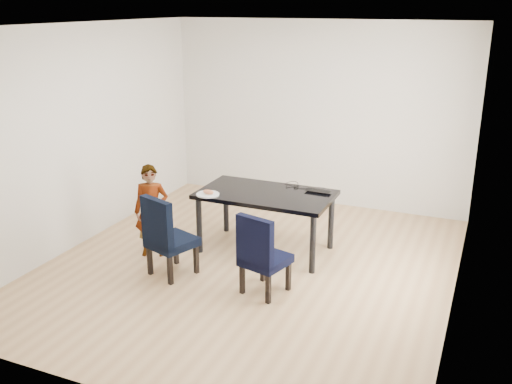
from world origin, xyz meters
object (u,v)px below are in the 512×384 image
at_px(dining_table, 266,222).
at_px(laptop, 319,190).
at_px(chair_right, 266,253).
at_px(chair_left, 172,235).
at_px(plate, 208,194).
at_px(child, 151,211).

height_order(dining_table, laptop, laptop).
bearing_deg(chair_right, dining_table, 126.79).
bearing_deg(laptop, chair_left, 48.23).
relative_size(chair_right, plate, 3.28).
height_order(chair_left, laptop, chair_left).
bearing_deg(laptop, dining_table, 30.52).
xyz_separation_m(child, plate, (0.60, 0.30, 0.20)).
xyz_separation_m(chair_left, child, (-0.49, 0.36, 0.09)).
height_order(chair_left, plate, chair_left).
bearing_deg(chair_right, plate, 162.08).
xyz_separation_m(chair_right, plate, (-1.00, 0.64, 0.31)).
bearing_deg(plate, chair_right, -32.54).
distance_m(chair_right, child, 1.65).
bearing_deg(chair_right, laptop, 97.07).
relative_size(chair_left, laptop, 3.01).
height_order(dining_table, plate, plate).
distance_m(dining_table, plate, 0.79).
bearing_deg(laptop, chair_right, 85.20).
distance_m(chair_right, laptop, 1.34).
bearing_deg(plate, child, -153.53).
xyz_separation_m(dining_table, laptop, (0.58, 0.30, 0.39)).
bearing_deg(chair_left, child, 163.60).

